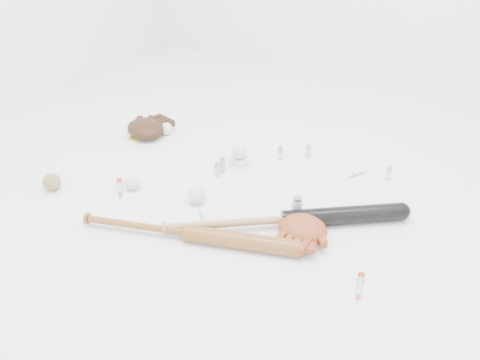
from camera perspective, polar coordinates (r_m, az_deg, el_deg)
The scene contains 21 objects.
bat_dark at distance 1.83m, azimuth 5.50°, elevation -4.81°, with size 1.00×0.07×0.07m, color black, non-canonical shape.
bat_wood at distance 1.78m, azimuth -6.46°, elevation -6.43°, with size 0.88×0.06×0.06m, color brown, non-canonical shape.
glove_dark at distance 2.50m, azimuth -11.46°, elevation 6.18°, with size 0.25×0.25×0.09m, color black, non-canonical shape.
glove_tan at distance 1.79m, azimuth 7.64°, elevation -5.81°, with size 0.23×0.23×0.08m, color brown, non-canonical shape.
trading_card at distance 2.52m, azimuth -12.56°, elevation 5.19°, with size 0.07×0.10×0.01m, color gold.
pedestal at distance 2.21m, azimuth -0.13°, elevation 2.26°, with size 0.07×0.07×0.04m, color white.
baseball_on_pedestal at distance 2.18m, azimuth -0.13°, elevation 3.53°, with size 0.07×0.07×0.07m, color silver.
baseball_left at distance 2.09m, azimuth -12.97°, elevation -0.26°, with size 0.07×0.07×0.07m, color silver.
baseball_upper at distance 2.51m, azimuth -8.97°, elevation 6.19°, with size 0.07×0.07×0.07m, color silver.
baseball_mid at distance 1.96m, azimuth -5.30°, elevation -1.81°, with size 0.08×0.08×0.08m, color silver.
baseball_aged at distance 2.19m, azimuth -21.98°, elevation -0.23°, with size 0.08×0.08×0.08m, color olive.
syringe_0 at distance 2.10m, azimuth -14.43°, elevation -1.06°, with size 0.17×0.03×0.02m, color #ADBCC6, non-canonical shape.
syringe_1 at distance 1.88m, azimuth -4.41°, elevation -4.70°, with size 0.15×0.03×0.02m, color #ADBCC6, non-canonical shape.
syringe_2 at distance 2.22m, azimuth 14.21°, elevation 0.82°, with size 0.13×0.02×0.02m, color #ADBCC6, non-canonical shape.
syringe_3 at distance 1.65m, azimuth 14.33°, elevation -12.65°, with size 0.16×0.03×0.02m, color #ADBCC6, non-canonical shape.
vial_0 at distance 2.25m, azimuth 4.91°, elevation 3.30°, with size 0.03×0.03×0.07m, color #AAB2BA.
vial_1 at distance 2.29m, azimuth 8.30°, elevation 3.48°, with size 0.03×0.03×0.07m, color #AAB2BA.
vial_2 at distance 2.15m, azimuth -2.16°, elevation 1.85°, with size 0.03×0.03×0.07m, color #AAB2BA.
vial_3 at distance 1.88m, azimuth 6.93°, elevation -3.36°, with size 0.04×0.04×0.10m, color #AAB2BA.
vial_4 at distance 2.13m, azimuth -2.79°, elevation 1.29°, with size 0.03×0.03×0.07m, color #AAB2BA.
vial_5 at distance 2.21m, azimuth 17.66°, elevation 0.78°, with size 0.02×0.02×0.06m, color #AAB2BA.
Camera 1 is at (0.85, -1.42, 1.17)m, focal length 35.00 mm.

